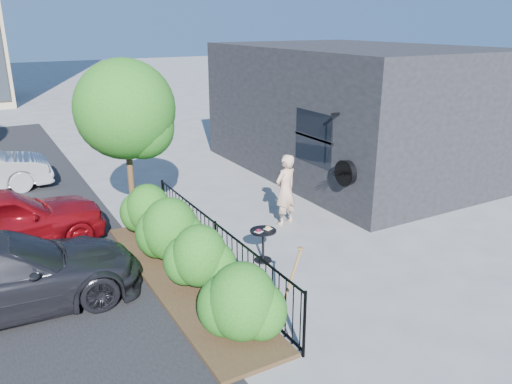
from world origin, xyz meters
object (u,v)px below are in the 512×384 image
shovel (288,292)px  car_red (0,222)px  cafe_table (263,240)px  patio_tree (129,116)px  woman (285,190)px

shovel → car_red: 6.47m
cafe_table → patio_tree: bearing=123.2°
patio_tree → woman: 4.00m
patio_tree → woman: size_ratio=2.25×
shovel → car_red: bearing=126.2°
cafe_table → car_red: size_ratio=0.17×
cafe_table → woman: bearing=44.8°
patio_tree → cafe_table: (1.80, -2.75, -2.29)m
cafe_table → woman: woman is taller
patio_tree → car_red: 3.51m
car_red → cafe_table: bearing=-131.6°
woman → car_red: (-6.12, 1.57, -0.15)m
shovel → woman: bearing=57.8°
woman → patio_tree: bearing=-37.5°
patio_tree → shovel: patio_tree is taller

